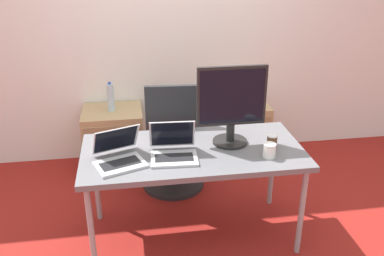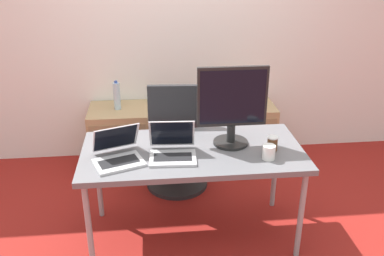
# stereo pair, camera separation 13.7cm
# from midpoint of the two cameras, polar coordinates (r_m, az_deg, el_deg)

# --- Properties ---
(ground_plane) EXTENTS (14.00, 14.00, 0.00)m
(ground_plane) POSITION_cam_midpoint_polar(r_m,az_deg,el_deg) (3.41, -1.08, -13.91)
(ground_plane) COLOR maroon
(wall_back) EXTENTS (10.00, 0.05, 2.60)m
(wall_back) POSITION_cam_midpoint_polar(r_m,az_deg,el_deg) (4.19, -3.99, 13.09)
(wall_back) COLOR white
(wall_back) RESTS_ON ground_plane
(desk) EXTENTS (1.56, 0.76, 0.73)m
(desk) POSITION_cam_midpoint_polar(r_m,az_deg,el_deg) (3.04, -1.18, -3.77)
(desk) COLOR slate
(desk) RESTS_ON ground_plane
(office_chair) EXTENTS (0.56, 0.57, 1.05)m
(office_chair) POSITION_cam_midpoint_polar(r_m,az_deg,el_deg) (3.76, -3.59, -3.07)
(office_chair) COLOR #232326
(office_chair) RESTS_ON ground_plane
(cabinet_left) EXTENTS (0.56, 0.49, 0.61)m
(cabinet_left) POSITION_cam_midpoint_polar(r_m,az_deg,el_deg) (4.23, -11.26, -1.51)
(cabinet_left) COLOR tan
(cabinet_left) RESTS_ON ground_plane
(cabinet_right) EXTENTS (0.56, 0.49, 0.61)m
(cabinet_right) POSITION_cam_midpoint_polar(r_m,az_deg,el_deg) (4.34, 5.18, -0.45)
(cabinet_right) COLOR tan
(cabinet_right) RESTS_ON ground_plane
(water_bottle) EXTENTS (0.06, 0.06, 0.28)m
(water_bottle) POSITION_cam_midpoint_polar(r_m,az_deg,el_deg) (4.07, -11.75, 4.03)
(water_bottle) COLOR silver
(water_bottle) RESTS_ON cabinet_left
(laptop_left) EXTENTS (0.33, 0.32, 0.23)m
(laptop_left) POSITION_cam_midpoint_polar(r_m,az_deg,el_deg) (2.90, -3.84, -2.96)
(laptop_left) COLOR silver
(laptop_left) RESTS_ON desk
(laptop_right) EXTENTS (0.37, 0.42, 0.22)m
(laptop_right) POSITION_cam_midpoint_polar(r_m,az_deg,el_deg) (2.88, -11.08, -3.67)
(laptop_right) COLOR silver
(laptop_right) RESTS_ON desk
(monitor) EXTENTS (0.49, 0.25, 0.58)m
(monitor) POSITION_cam_midpoint_polar(r_m,az_deg,el_deg) (3.00, 3.98, 3.05)
(monitor) COLOR black
(monitor) RESTS_ON desk
(coffee_cup_white) EXTENTS (0.09, 0.09, 0.10)m
(coffee_cup_white) POSITION_cam_midpoint_polar(r_m,az_deg,el_deg) (2.93, 8.96, -2.99)
(coffee_cup_white) COLOR white
(coffee_cup_white) RESTS_ON desk
(coffee_cup_brown) EXTENTS (0.08, 0.08, 0.10)m
(coffee_cup_brown) POSITION_cam_midpoint_polar(r_m,az_deg,el_deg) (3.04, 9.35, -1.85)
(coffee_cup_brown) COLOR brown
(coffee_cup_brown) RESTS_ON desk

